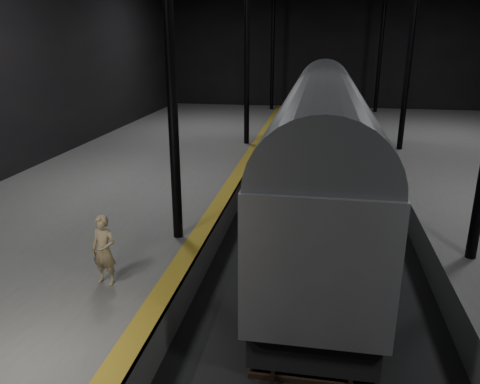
# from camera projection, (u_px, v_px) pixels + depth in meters

# --- Properties ---
(ground) EXTENTS (44.00, 44.00, 0.00)m
(ground) POSITION_uv_depth(u_px,v_px,m) (317.00, 224.00, 16.39)
(ground) COLOR black
(ground) RESTS_ON ground
(platform_left) EXTENTS (9.00, 43.80, 1.00)m
(platform_left) POSITION_uv_depth(u_px,v_px,m) (115.00, 199.00, 17.45)
(platform_left) COLOR #565653
(platform_left) RESTS_ON ground
(tactile_strip) EXTENTS (0.50, 43.80, 0.01)m
(tactile_strip) POSITION_uv_depth(u_px,v_px,m) (226.00, 192.00, 16.60)
(tactile_strip) COLOR olive
(tactile_strip) RESTS_ON platform_left
(track) EXTENTS (2.40, 43.00, 0.24)m
(track) POSITION_uv_depth(u_px,v_px,m) (317.00, 222.00, 16.37)
(track) COLOR #3F3328
(track) RESTS_ON ground
(train) EXTENTS (2.82, 18.78, 5.02)m
(train) POSITION_uv_depth(u_px,v_px,m) (322.00, 139.00, 16.53)
(train) COLOR #A5A7AD
(train) RESTS_ON ground
(woman) EXTENTS (0.64, 0.47, 1.61)m
(woman) POSITION_uv_depth(u_px,v_px,m) (104.00, 250.00, 10.26)
(woman) COLOR #9C865F
(woman) RESTS_ON platform_left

